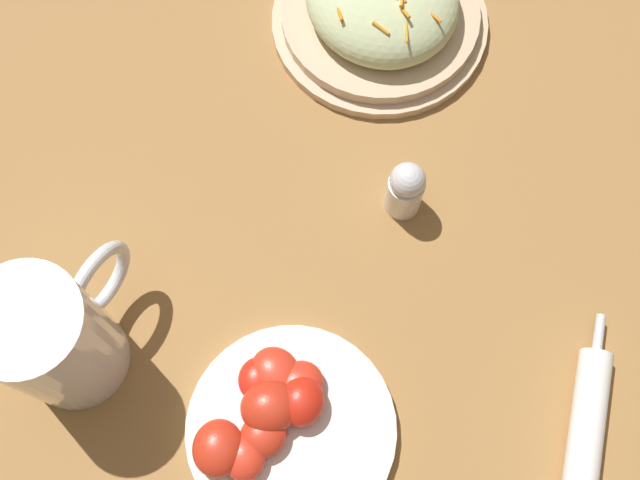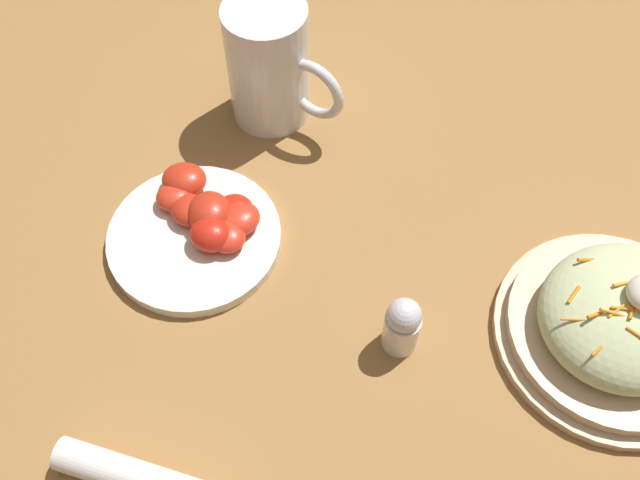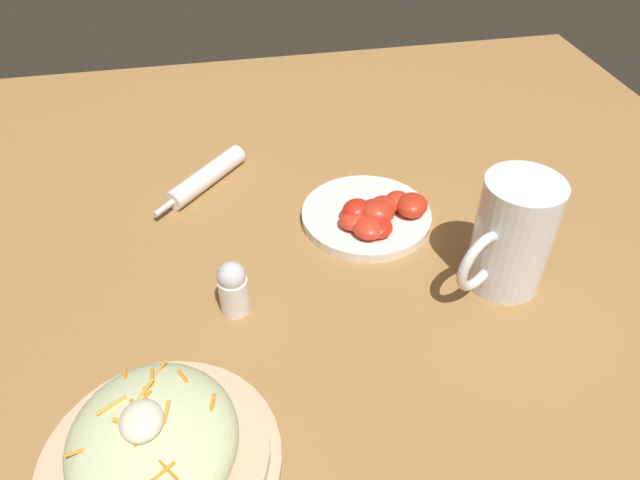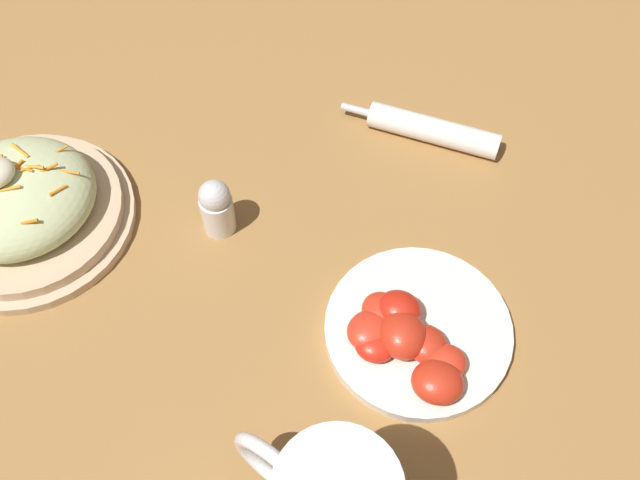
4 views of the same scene
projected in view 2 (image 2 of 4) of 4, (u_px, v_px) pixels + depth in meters
name	position (u px, v px, depth m)	size (l,w,h in m)	color
ground_plane	(338.00, 267.00, 0.77)	(1.43, 1.43, 0.00)	#9E703D
salad_plate	(620.00, 322.00, 0.70)	(0.23, 0.23, 0.10)	#D1B28E
beer_mug	(270.00, 69.00, 0.83)	(0.10, 0.14, 0.15)	white
napkin_roll	(141.00, 479.00, 0.63)	(0.15, 0.14, 0.03)	white
tomato_plate	(200.00, 226.00, 0.78)	(0.19, 0.19, 0.05)	white
salt_shaker	(402.00, 325.00, 0.69)	(0.04, 0.04, 0.07)	white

